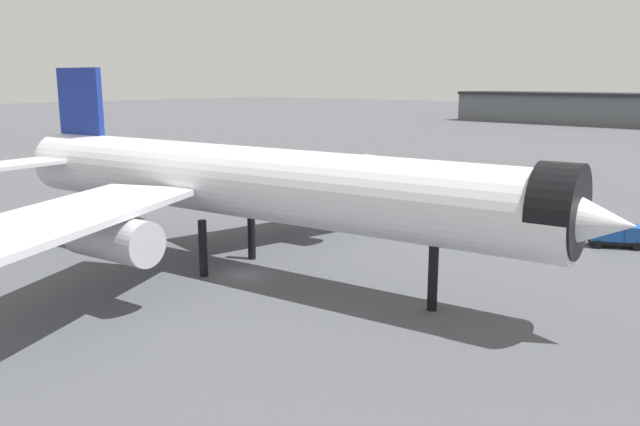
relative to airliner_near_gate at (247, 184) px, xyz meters
The scene contains 5 objects.
ground 8.40m from the airliner_near_gate, 64.74° to the right, with size 900.00×900.00×0.00m, color #4C4F54.
airliner_near_gate is the anchor object (origin of this frame).
service_truck_front 39.72m from the airliner_near_gate, 53.05° to the left, with size 5.94×4.56×3.00m.
baggage_tug_wing 38.83m from the airliner_near_gate, behind, with size 2.03×3.28×1.85m.
traffic_cone_near_nose 40.18m from the airliner_near_gate, 72.69° to the left, with size 0.61×0.61×0.76m, color #F2600C.
Camera 1 is at (41.51, -38.65, 17.57)m, focal length 35.95 mm.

